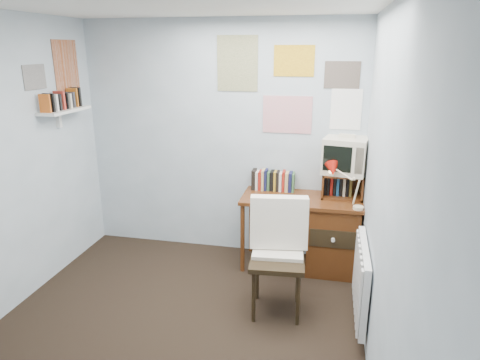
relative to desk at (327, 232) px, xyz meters
The scene contains 13 objects.
ground 1.93m from the desk, 128.37° to the right, with size 3.50×3.50×0.00m, color black.
back_wall 1.47m from the desk, 167.00° to the left, with size 3.00×0.02×2.50m, color silver.
right_wall 1.74m from the desk, 77.48° to the right, with size 0.02×3.50×2.50m, color silver.
desk is the anchor object (origin of this frame).
desk_chair 0.96m from the desk, 114.77° to the right, with size 0.49×0.47×0.97m, color black.
desk_lamp 0.64m from the desk, 39.28° to the right, with size 0.25×0.22×0.36m, color #B9170C.
tv_riser 0.51m from the desk, 42.96° to the left, with size 0.40×0.30×0.25m, color #5A2E14.
crt_tv 0.82m from the desk, 44.39° to the left, with size 0.41×0.38×0.39m, color beige.
book_row 0.71m from the desk, 160.58° to the left, with size 0.60×0.14×0.22m, color #5A2E14.
radiator 0.97m from the desk, 72.76° to the right, with size 0.09×0.80×0.60m, color white.
wall_shelf 2.87m from the desk, behind, with size 0.20×0.62×0.24m, color white.
posters_back 1.54m from the desk, 150.72° to the left, with size 1.20×0.01×0.90m, color white.
posters_left 3.13m from the desk, behind, with size 0.01×0.70×0.60m, color white.
Camera 1 is at (1.14, -2.62, 2.20)m, focal length 32.00 mm.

